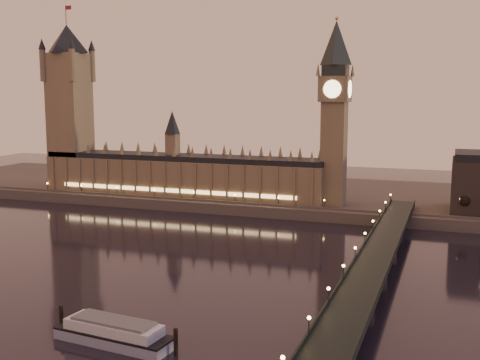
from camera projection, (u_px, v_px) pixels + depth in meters
name	position (u px, v px, depth m)	size (l,w,h in m)	color
ground	(145.00, 262.00, 247.24)	(700.00, 700.00, 0.00)	black
far_embankment	(309.00, 195.00, 390.31)	(560.00, 130.00, 6.00)	#423D35
palace_of_westminster	(182.00, 170.00, 370.16)	(180.00, 26.62, 52.00)	brown
victoria_tower	(69.00, 98.00, 390.56)	(31.68, 31.68, 118.00)	brown
big_ben	(335.00, 102.00, 332.43)	(17.68, 17.68, 104.00)	brown
westminster_bridge	(370.00, 272.00, 215.69)	(13.20, 260.00, 15.30)	black
bare_tree_0	(464.00, 201.00, 305.11)	(5.69, 5.69, 11.57)	black
moored_barge	(114.00, 333.00, 167.07)	(40.42, 13.56, 7.45)	#828BA5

